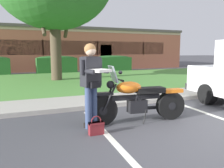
{
  "coord_description": "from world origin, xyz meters",
  "views": [
    {
      "loc": [
        -2.69,
        -3.23,
        1.55
      ],
      "look_at": [
        -0.74,
        1.35,
        0.85
      ],
      "focal_mm": 37.35,
      "sensor_mm": 36.0,
      "label": 1
    }
  ],
  "objects_px": {
    "motorcycle": "(141,100)",
    "hedge_center_left": "(57,64)",
    "rider_person": "(91,79)",
    "brick_building": "(37,49)",
    "handbag": "(96,127)",
    "hedge_center_right": "(113,63)"
  },
  "relations": [
    {
      "from": "rider_person",
      "to": "hedge_center_right",
      "type": "bearing_deg",
      "value": 65.02
    },
    {
      "from": "brick_building",
      "to": "hedge_center_right",
      "type": "bearing_deg",
      "value": -51.42
    },
    {
      "from": "handbag",
      "to": "brick_building",
      "type": "bearing_deg",
      "value": 87.64
    },
    {
      "from": "rider_person",
      "to": "hedge_center_left",
      "type": "height_order",
      "value": "rider_person"
    },
    {
      "from": "motorcycle",
      "to": "handbag",
      "type": "distance_m",
      "value": 1.3
    },
    {
      "from": "rider_person",
      "to": "hedge_center_right",
      "type": "height_order",
      "value": "rider_person"
    },
    {
      "from": "brick_building",
      "to": "motorcycle",
      "type": "bearing_deg",
      "value": -88.8
    },
    {
      "from": "hedge_center_left",
      "to": "hedge_center_right",
      "type": "relative_size",
      "value": 0.96
    },
    {
      "from": "motorcycle",
      "to": "brick_building",
      "type": "relative_size",
      "value": 0.09
    },
    {
      "from": "hedge_center_right",
      "to": "brick_building",
      "type": "xyz_separation_m",
      "value": [
        -5.07,
        6.36,
        1.12
      ]
    },
    {
      "from": "motorcycle",
      "to": "brick_building",
      "type": "bearing_deg",
      "value": 91.2
    },
    {
      "from": "rider_person",
      "to": "brick_building",
      "type": "xyz_separation_m",
      "value": [
        0.75,
        18.86,
        0.76
      ]
    },
    {
      "from": "motorcycle",
      "to": "handbag",
      "type": "height_order",
      "value": "motorcycle"
    },
    {
      "from": "motorcycle",
      "to": "rider_person",
      "type": "bearing_deg",
      "value": 179.54
    },
    {
      "from": "rider_person",
      "to": "handbag",
      "type": "height_order",
      "value": "rider_person"
    },
    {
      "from": "hedge_center_left",
      "to": "brick_building",
      "type": "height_order",
      "value": "brick_building"
    },
    {
      "from": "motorcycle",
      "to": "rider_person",
      "type": "height_order",
      "value": "rider_person"
    },
    {
      "from": "motorcycle",
      "to": "hedge_center_right",
      "type": "distance_m",
      "value": 13.35
    },
    {
      "from": "handbag",
      "to": "hedge_center_left",
      "type": "bearing_deg",
      "value": 83.28
    },
    {
      "from": "hedge_center_left",
      "to": "brick_building",
      "type": "bearing_deg",
      "value": 96.49
    },
    {
      "from": "motorcycle",
      "to": "hedge_center_left",
      "type": "distance_m",
      "value": 12.51
    },
    {
      "from": "handbag",
      "to": "hedge_center_right",
      "type": "relative_size",
      "value": 0.12
    }
  ]
}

